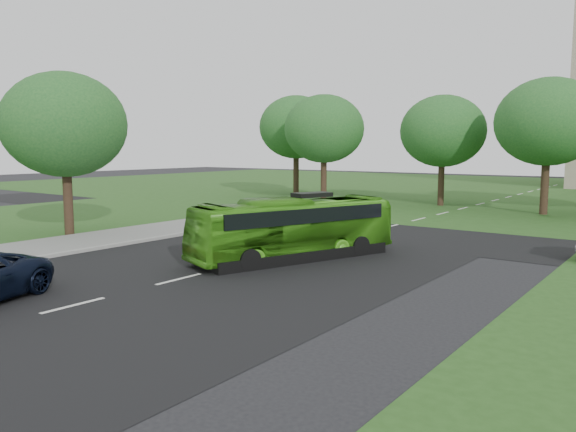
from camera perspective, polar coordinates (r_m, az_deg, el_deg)
The scene contains 8 objects.
ground at distance 20.95m, azimuth -6.96°, elevation -5.41°, with size 160.00×160.00×0.00m, color black.
street_surfaces at distance 40.51m, azimuth 15.32°, elevation 0.42°, with size 120.00×120.00×0.15m.
tree_park_a at distance 47.45m, azimuth 3.68°, elevation 8.82°, with size 6.68×6.68×8.87m.
tree_park_b at distance 44.96m, azimuth 15.45°, elevation 8.30°, with size 6.47×6.47×8.48m.
tree_park_c at distance 41.20m, azimuth 24.92°, elevation 8.66°, with size 6.83×6.83×9.07m.
tree_park_f at distance 54.22m, azimuth 0.83°, elevation 9.00°, with size 7.06×7.06×9.42m.
tree_side_near at distance 30.82m, azimuth -21.76°, elevation 8.59°, with size 6.22×6.22×8.27m.
bus at distance 22.60m, azimuth 0.62°, elevation -1.27°, with size 2.07×8.86×2.47m, color #42981B.
Camera 1 is at (14.11, -14.82, 4.46)m, focal length 35.00 mm.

